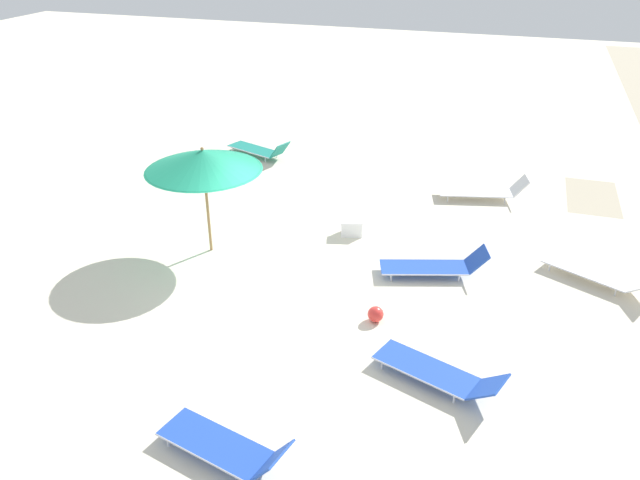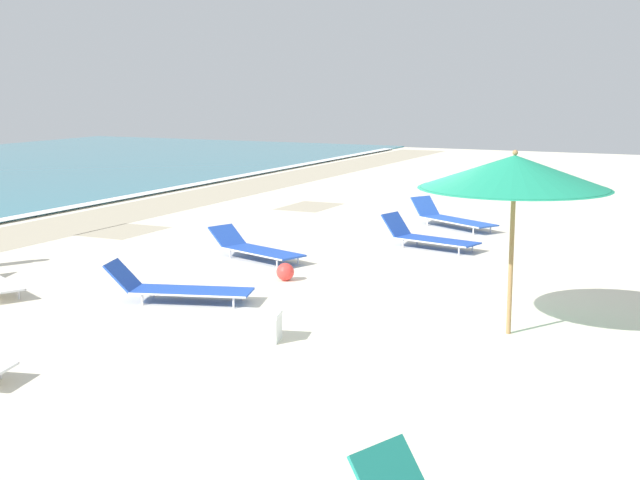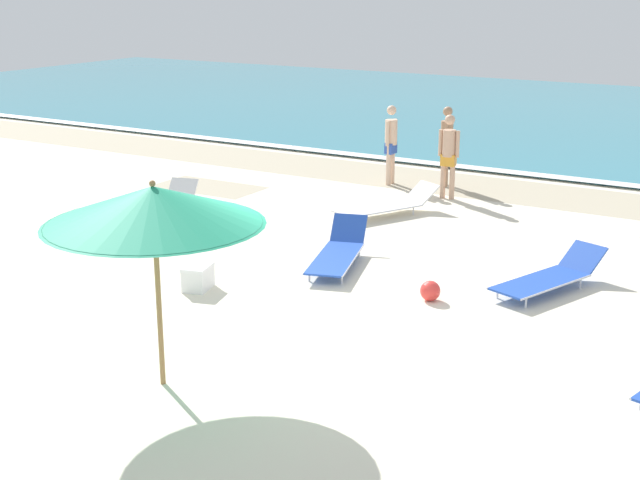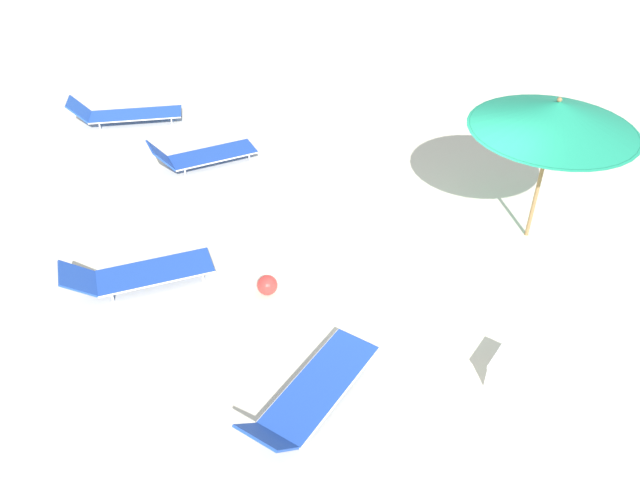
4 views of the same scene
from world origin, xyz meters
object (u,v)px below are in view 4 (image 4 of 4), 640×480
(sun_lounger_under_umbrella, at_px, (125,113))
(sun_lounger_near_water_left, at_px, (202,155))
(beach_umbrella, at_px, (555,116))
(beach_ball, at_px, (267,285))
(cooler_box, at_px, (507,370))
(sun_lounger_mid_beach_pair_a, at_px, (139,273))
(sun_lounger_beside_umbrella, at_px, (311,394))

(sun_lounger_under_umbrella, height_order, sun_lounger_near_water_left, sun_lounger_near_water_left)
(beach_umbrella, xyz_separation_m, sun_lounger_under_umbrella, (7.89, 3.22, -1.88))
(beach_ball, bearing_deg, cooler_box, -157.46)
(sun_lounger_under_umbrella, bearing_deg, sun_lounger_mid_beach_pair_a, -173.02)
(cooler_box, bearing_deg, sun_lounger_beside_umbrella, 134.91)
(beach_umbrella, xyz_separation_m, beach_ball, (1.51, 4.07, -1.95))
(sun_lounger_beside_umbrella, bearing_deg, sun_lounger_near_water_left, -36.15)
(sun_lounger_beside_umbrella, relative_size, sun_lounger_mid_beach_pair_a, 1.02)
(sun_lounger_beside_umbrella, xyz_separation_m, cooler_box, (-1.21, -2.09, -0.03))
(beach_umbrella, distance_m, sun_lounger_under_umbrella, 8.73)
(beach_ball, bearing_deg, sun_lounger_beside_umbrella, 158.46)
(beach_umbrella, relative_size, cooler_box, 4.24)
(sun_lounger_near_water_left, bearing_deg, sun_lounger_under_umbrella, 20.86)
(sun_lounger_beside_umbrella, height_order, beach_ball, sun_lounger_beside_umbrella)
(sun_lounger_under_umbrella, height_order, sun_lounger_mid_beach_pair_a, sun_lounger_under_umbrella)
(sun_lounger_beside_umbrella, bearing_deg, beach_ball, -38.90)
(sun_lounger_under_umbrella, xyz_separation_m, sun_lounger_mid_beach_pair_a, (-5.04, 2.17, -0.00))
(sun_lounger_under_umbrella, distance_m, sun_lounger_near_water_left, 2.63)
(sun_lounger_under_umbrella, xyz_separation_m, sun_lounger_beside_umbrella, (-8.34, 1.62, 0.00))
(beach_ball, height_order, cooler_box, cooler_box)
(beach_umbrella, relative_size, sun_lounger_beside_umbrella, 1.09)
(cooler_box, bearing_deg, beach_umbrella, 16.07)
(cooler_box, bearing_deg, sun_lounger_mid_beach_pair_a, 105.40)
(cooler_box, bearing_deg, sun_lounger_near_water_left, 76.17)
(sun_lounger_near_water_left, height_order, sun_lounger_mid_beach_pair_a, sun_lounger_near_water_left)
(sun_lounger_beside_umbrella, height_order, cooler_box, sun_lounger_beside_umbrella)
(sun_lounger_under_umbrella, relative_size, sun_lounger_mid_beach_pair_a, 1.04)
(beach_umbrella, distance_m, sun_lounger_beside_umbrella, 5.21)
(beach_ball, relative_size, cooler_box, 0.51)
(sun_lounger_beside_umbrella, relative_size, cooler_box, 3.88)
(beach_umbrella, xyz_separation_m, cooler_box, (-1.66, 2.75, -1.91))
(sun_lounger_mid_beach_pair_a, bearing_deg, cooler_box, -129.97)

